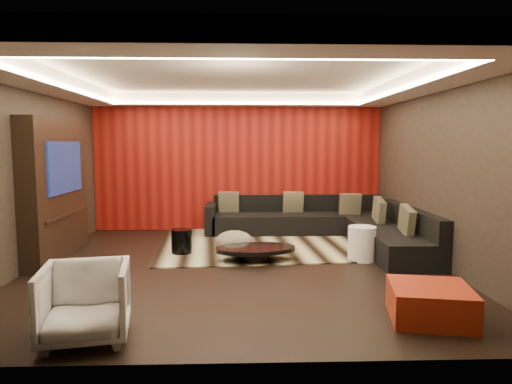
{
  "coord_description": "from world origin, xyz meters",
  "views": [
    {
      "loc": [
        0.06,
        -6.61,
        1.81
      ],
      "look_at": [
        0.3,
        0.6,
        1.05
      ],
      "focal_mm": 32.0,
      "sensor_mm": 36.0,
      "label": 1
    }
  ],
  "objects_px": {
    "coffee_table": "(255,253)",
    "drum_stool": "(182,241)",
    "sectional_sofa": "(329,226)",
    "white_side_table": "(362,243)",
    "orange_ottoman": "(430,303)",
    "armchair": "(85,303)"
  },
  "relations": [
    {
      "from": "coffee_table",
      "to": "drum_stool",
      "type": "xyz_separation_m",
      "value": [
        -1.21,
        0.52,
        0.09
      ]
    },
    {
      "from": "drum_stool",
      "to": "sectional_sofa",
      "type": "distance_m",
      "value": 2.86
    },
    {
      "from": "coffee_table",
      "to": "white_side_table",
      "type": "bearing_deg",
      "value": 0.52
    },
    {
      "from": "drum_stool",
      "to": "orange_ottoman",
      "type": "relative_size",
      "value": 0.5
    },
    {
      "from": "armchair",
      "to": "sectional_sofa",
      "type": "xyz_separation_m",
      "value": [
        3.11,
        4.36,
        -0.09
      ]
    },
    {
      "from": "drum_stool",
      "to": "armchair",
      "type": "relative_size",
      "value": 0.5
    },
    {
      "from": "orange_ottoman",
      "to": "sectional_sofa",
      "type": "bearing_deg",
      "value": 93.96
    },
    {
      "from": "coffee_table",
      "to": "drum_stool",
      "type": "bearing_deg",
      "value": 156.6
    },
    {
      "from": "coffee_table",
      "to": "drum_stool",
      "type": "relative_size",
      "value": 3.15
    },
    {
      "from": "orange_ottoman",
      "to": "white_side_table",
      "type": "bearing_deg",
      "value": 91.58
    },
    {
      "from": "white_side_table",
      "to": "orange_ottoman",
      "type": "xyz_separation_m",
      "value": [
        0.07,
        -2.42,
        -0.09
      ]
    },
    {
      "from": "armchair",
      "to": "sectional_sofa",
      "type": "distance_m",
      "value": 5.36
    },
    {
      "from": "orange_ottoman",
      "to": "sectional_sofa",
      "type": "height_order",
      "value": "sectional_sofa"
    },
    {
      "from": "armchair",
      "to": "coffee_table",
      "type": "bearing_deg",
      "value": 48.86
    },
    {
      "from": "drum_stool",
      "to": "coffee_table",
      "type": "bearing_deg",
      "value": -23.4
    },
    {
      "from": "armchair",
      "to": "orange_ottoman",
      "type": "bearing_deg",
      "value": -3.9
    },
    {
      "from": "orange_ottoman",
      "to": "armchair",
      "type": "bearing_deg",
      "value": -173.5
    },
    {
      "from": "drum_stool",
      "to": "orange_ottoman",
      "type": "xyz_separation_m",
      "value": [
        2.93,
        -2.93,
        -0.04
      ]
    },
    {
      "from": "drum_stool",
      "to": "sectional_sofa",
      "type": "xyz_separation_m",
      "value": [
        2.66,
        1.05,
        0.04
      ]
    },
    {
      "from": "coffee_table",
      "to": "white_side_table",
      "type": "distance_m",
      "value": 1.67
    },
    {
      "from": "white_side_table",
      "to": "coffee_table",
      "type": "bearing_deg",
      "value": -179.48
    },
    {
      "from": "orange_ottoman",
      "to": "armchair",
      "type": "xyz_separation_m",
      "value": [
        -3.39,
        -0.39,
        0.18
      ]
    }
  ]
}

